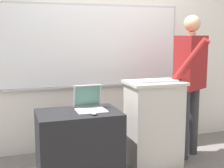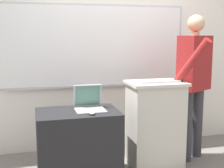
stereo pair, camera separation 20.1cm
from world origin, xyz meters
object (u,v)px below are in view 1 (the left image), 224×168
object	(u,v)px
wireless_keyboard	(159,81)
computer_mouse_by_keyboard	(178,80)
lectern_podium	(154,124)
side_desk	(79,146)
laptop	(89,102)
computer_mouse_by_laptop	(94,113)
person_presenter	(190,77)

from	to	relation	value
wireless_keyboard	computer_mouse_by_keyboard	size ratio (longest dim) A/B	4.38
lectern_podium	wireless_keyboard	distance (m)	0.49
lectern_podium	side_desk	xyz separation A→B (m)	(-0.87, -0.10, -0.13)
laptop	wireless_keyboard	world-z (taller)	wireless_keyboard
laptop	side_desk	bearing A→B (deg)	-151.73
lectern_podium	side_desk	size ratio (longest dim) A/B	1.18
laptop	computer_mouse_by_keyboard	size ratio (longest dim) A/B	3.03
laptop	computer_mouse_by_laptop	xyz separation A→B (m)	(-0.02, -0.23, -0.06)
wireless_keyboard	computer_mouse_by_laptop	xyz separation A→B (m)	(-0.78, -0.21, -0.24)
lectern_podium	wireless_keyboard	size ratio (longest dim) A/B	2.18
lectern_podium	laptop	bearing A→B (deg)	-177.49
lectern_podium	side_desk	bearing A→B (deg)	-173.40
person_presenter	computer_mouse_by_laptop	size ratio (longest dim) A/B	16.74
side_desk	computer_mouse_by_keyboard	bearing A→B (deg)	2.03
lectern_podium	person_presenter	bearing A→B (deg)	10.73
lectern_podium	person_presenter	size ratio (longest dim) A/B	0.57
wireless_keyboard	computer_mouse_by_keyboard	world-z (taller)	computer_mouse_by_keyboard
computer_mouse_by_laptop	computer_mouse_by_keyboard	bearing A→B (deg)	11.32
lectern_podium	wireless_keyboard	bearing A→B (deg)	-68.49
wireless_keyboard	lectern_podium	bearing A→B (deg)	111.51
laptop	computer_mouse_by_keyboard	xyz separation A→B (m)	(1.00, -0.03, 0.19)
side_desk	wireless_keyboard	bearing A→B (deg)	2.86
person_presenter	computer_mouse_by_keyboard	bearing A→B (deg)	-177.27
laptop	computer_mouse_by_laptop	world-z (taller)	laptop
computer_mouse_by_keyboard	person_presenter	bearing A→B (deg)	31.55
wireless_keyboard	computer_mouse_by_laptop	world-z (taller)	wireless_keyboard
side_desk	computer_mouse_by_keyboard	world-z (taller)	computer_mouse_by_keyboard
computer_mouse_by_laptop	laptop	bearing A→B (deg)	86.21
person_presenter	computer_mouse_by_keyboard	world-z (taller)	person_presenter
person_presenter	laptop	distance (m)	1.27
wireless_keyboard	computer_mouse_by_laptop	size ratio (longest dim) A/B	4.38
side_desk	wireless_keyboard	distance (m)	1.08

